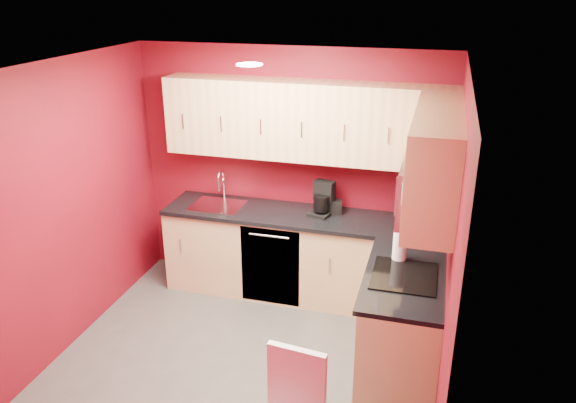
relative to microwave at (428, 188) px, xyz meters
The scene contains 20 objects.
floor 2.18m from the microwave, behind, with size 3.20×3.20×0.00m, color #4D4B48.
ceiling 1.64m from the microwave, behind, with size 3.20×3.20×0.00m, color white.
wall_back 1.95m from the microwave, 136.99° to the left, with size 3.20×3.20×0.00m, color maroon.
wall_front 2.24m from the microwave, 129.35° to the right, with size 3.20×3.20×0.00m, color maroon.
wall_left 3.03m from the microwave, behind, with size 3.00×3.00×0.00m, color maroon.
wall_right 0.50m from the microwave, 44.09° to the right, with size 3.00×3.00×0.00m, color maroon.
base_cabinets_back 1.98m from the microwave, 140.04° to the left, with size 2.80×0.60×0.87m, color #E5C383.
base_cabinets_right 1.23m from the microwave, 151.81° to the left, with size 0.60×1.30×0.87m, color #E5C383.
countertop_back 1.73m from the microwave, 140.47° to the left, with size 2.80×0.63×0.04m, color black.
countertop_right 0.78m from the microwave, 162.04° to the left, with size 0.63×1.27×0.04m, color black.
upper_cabinets_back 1.65m from the microwave, 136.69° to the left, with size 2.80×0.35×0.75m, color #DBBA7C.
upper_cabinets_right 0.33m from the microwave, 82.65° to the left, with size 0.35×1.55×0.75m.
microwave is the anchor object (origin of this frame).
cooktop 0.75m from the microwave, behind, with size 0.50×0.55×0.01m, color black.
sink 2.43m from the microwave, 154.40° to the left, with size 0.52×0.42×0.35m.
dishwasher_front 2.02m from the microwave, 153.81° to the left, with size 0.60×0.02×0.82m, color black.
downlight 1.62m from the microwave, behind, with size 0.20×0.20×0.01m, color white.
coffee_maker 1.56m from the microwave, 134.30° to the left, with size 0.20×0.26×0.33m, color black, non-canonical shape.
napkin_holder 1.58m from the microwave, 128.42° to the left, with size 0.12×0.12×0.13m, color black, non-canonical shape.
paper_towel 0.70m from the microwave, 123.94° to the left, with size 0.15×0.15×0.27m, color white, non-canonical shape.
Camera 1 is at (1.44, -3.78, 3.09)m, focal length 35.00 mm.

